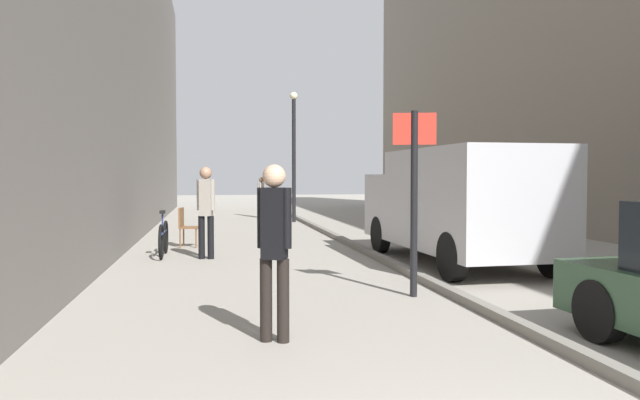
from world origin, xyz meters
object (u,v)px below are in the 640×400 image
bicycle_leaning (164,238)px  cafe_chair_near_window (186,224)px  pedestrian_far_crossing (206,206)px  street_sign_post (414,187)px  delivery_van (456,202)px  pedestrian_mid_block (274,240)px  lamp_post (294,148)px  pedestrian_main_foreground (262,194)px

bicycle_leaning → cafe_chair_near_window: (0.40, 1.61, 0.17)m
pedestrian_far_crossing → street_sign_post: 5.30m
delivery_van → pedestrian_far_crossing: bearing=160.6°
delivery_van → street_sign_post: size_ratio=2.08×
pedestrian_mid_block → street_sign_post: size_ratio=0.70×
lamp_post → delivery_van: bearing=-81.4°
street_sign_post → pedestrian_main_foreground: bearing=-72.2°
cafe_chair_near_window → bicycle_leaning: bearing=-4.3°
cafe_chair_near_window → delivery_van: bearing=64.6°
delivery_van → street_sign_post: bearing=-124.4°
bicycle_leaning → cafe_chair_near_window: size_ratio=1.88×
cafe_chair_near_window → pedestrian_main_foreground: bearing=174.7°
pedestrian_mid_block → pedestrian_far_crossing: (-0.74, 6.37, 0.04)m
street_sign_post → lamp_post: lamp_post is taller
pedestrian_main_foreground → bicycle_leaning: pedestrian_main_foreground is taller
pedestrian_far_crossing → bicycle_leaning: pedestrian_far_crossing is taller
pedestrian_mid_block → delivery_van: size_ratio=0.33×
pedestrian_far_crossing → bicycle_leaning: 1.26m
pedestrian_far_crossing → delivery_van: delivery_van is taller
pedestrian_main_foreground → delivery_van: delivery_van is taller
delivery_van → street_sign_post: street_sign_post is taller
bicycle_leaning → cafe_chair_near_window: 1.67m
pedestrian_mid_block → delivery_van: (4.02, 4.86, 0.14)m
street_sign_post → bicycle_leaning: 6.36m
pedestrian_main_foreground → lamp_post: lamp_post is taller
cafe_chair_near_window → pedestrian_far_crossing: bearing=22.4°
street_sign_post → delivery_van: bearing=-107.5°
lamp_post → bicycle_leaning: size_ratio=2.69×
lamp_post → cafe_chair_near_window: (-3.59, -7.29, -2.18)m
street_sign_post → cafe_chair_near_window: size_ratio=2.77×
pedestrian_main_foreground → bicycle_leaning: bearing=-117.1°
pedestrian_main_foreground → street_sign_post: street_sign_post is taller
pedestrian_main_foreground → delivery_van: (2.64, -13.45, 0.24)m
street_sign_post → cafe_chair_near_window: bearing=-47.7°
pedestrian_main_foreground → delivery_van: 13.71m
lamp_post → cafe_chair_near_window: size_ratio=5.06×
pedestrian_far_crossing → street_sign_post: (2.90, -4.42, 0.46)m
pedestrian_mid_block → delivery_van: delivery_van is taller
pedestrian_main_foreground → cafe_chair_near_window: size_ratio=1.75×
pedestrian_main_foreground → street_sign_post: 16.39m
pedestrian_mid_block → pedestrian_far_crossing: bearing=-60.7°
pedestrian_mid_block → cafe_chair_near_window: (-1.23, 8.54, -0.50)m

